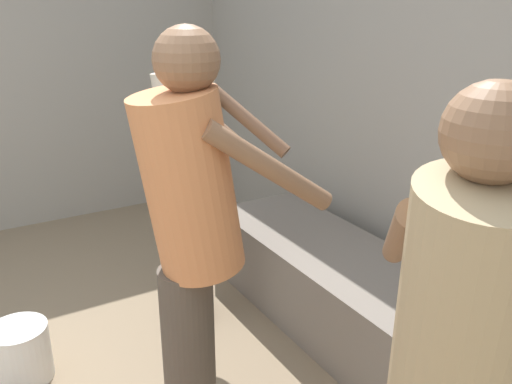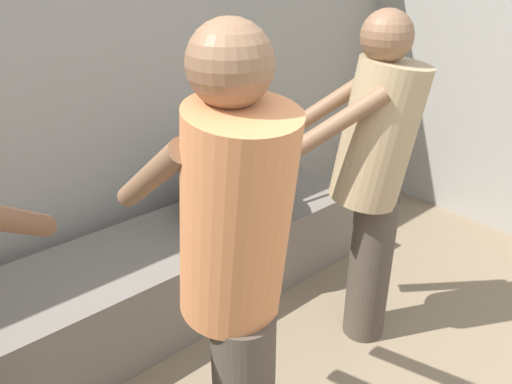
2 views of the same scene
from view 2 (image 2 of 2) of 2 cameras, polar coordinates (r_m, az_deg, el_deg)
name	(u,v)px [view 2 (image 2 of 2)]	position (r m, az deg, el deg)	size (l,w,h in m)	color
block_enclosure_rear	(15,119)	(2.64, -25.51, 7.46)	(5.57, 0.20, 2.07)	#9E998E
hearth_ledge	(130,293)	(2.63, -14.03, -10.95)	(2.79, 0.60, 0.44)	slate
cooking_pot_main	(230,194)	(2.71, -2.91, -0.25)	(0.50, 0.50, 0.71)	black
cook_in_tan_shirt	(374,171)	(2.25, 13.12, 2.37)	(0.70, 0.67, 1.56)	#4C4238
cook_in_orange_shirt	(236,270)	(1.46, -2.30, -8.78)	(0.40, 0.70, 1.62)	#4C4238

